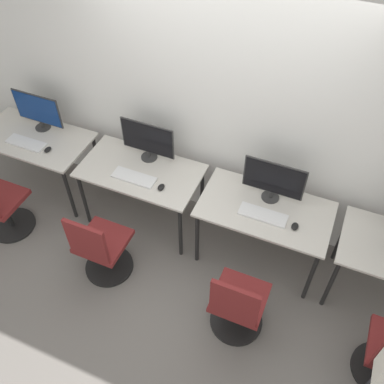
{
  "coord_description": "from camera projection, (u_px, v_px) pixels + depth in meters",
  "views": [
    {
      "loc": [
        1.01,
        -2.24,
        3.7
      ],
      "look_at": [
        0.0,
        0.13,
        0.9
      ],
      "focal_mm": 40.0,
      "sensor_mm": 36.0,
      "label": 1
    }
  ],
  "objects": [
    {
      "name": "ground_plane",
      "position": [
        187.0,
        260.0,
        4.39
      ],
      "size": [
        20.0,
        20.0,
        0.0
      ],
      "primitive_type": "plane",
      "color": "slate"
    },
    {
      "name": "wall_back",
      "position": [
        220.0,
        105.0,
        3.85
      ],
      "size": [
        12.0,
        0.05,
        2.8
      ],
      "color": "silver",
      "rests_on": "ground_plane"
    },
    {
      "name": "desk_far_left",
      "position": [
        35.0,
        143.0,
        4.62
      ],
      "size": [
        1.21,
        0.66,
        0.75
      ],
      "color": "#BCB7AD",
      "rests_on": "ground_plane"
    },
    {
      "name": "monitor_far_left",
      "position": [
        38.0,
        110.0,
        4.5
      ],
      "size": [
        0.56,
        0.17,
        0.43
      ],
      "color": "#2D2D2D",
      "rests_on": "desk_far_left"
    },
    {
      "name": "keyboard_far_left",
      "position": [
        26.0,
        143.0,
        4.48
      ],
      "size": [
        0.43,
        0.15,
        0.02
      ],
      "color": "silver",
      "rests_on": "desk_far_left"
    },
    {
      "name": "mouse_far_left",
      "position": [
        48.0,
        150.0,
        4.4
      ],
      "size": [
        0.06,
        0.09,
        0.03
      ],
      "color": "black",
      "rests_on": "desk_far_left"
    },
    {
      "name": "desk_left",
      "position": [
        141.0,
        176.0,
        4.28
      ],
      "size": [
        1.21,
        0.66,
        0.75
      ],
      "color": "#BCB7AD",
      "rests_on": "ground_plane"
    },
    {
      "name": "monitor_left",
      "position": [
        148.0,
        140.0,
        4.17
      ],
      "size": [
        0.56,
        0.17,
        0.43
      ],
      "color": "#2D2D2D",
      "rests_on": "desk_left"
    },
    {
      "name": "keyboard_left",
      "position": [
        134.0,
        177.0,
        4.13
      ],
      "size": [
        0.43,
        0.15,
        0.02
      ],
      "color": "silver",
      "rests_on": "desk_left"
    },
    {
      "name": "mouse_left",
      "position": [
        161.0,
        187.0,
        4.04
      ],
      "size": [
        0.06,
        0.09,
        0.03
      ],
      "color": "black",
      "rests_on": "desk_left"
    },
    {
      "name": "office_chair_left",
      "position": [
        101.0,
        250.0,
        4.02
      ],
      "size": [
        0.48,
        0.48,
        0.91
      ],
      "color": "black",
      "rests_on": "ground_plane"
    },
    {
      "name": "desk_right",
      "position": [
        264.0,
        214.0,
        3.94
      ],
      "size": [
        1.21,
        0.66,
        0.75
      ],
      "color": "#BCB7AD",
      "rests_on": "ground_plane"
    },
    {
      "name": "monitor_right",
      "position": [
        274.0,
        180.0,
        3.8
      ],
      "size": [
        0.56,
        0.17,
        0.43
      ],
      "color": "#2D2D2D",
      "rests_on": "desk_right"
    },
    {
      "name": "keyboard_right",
      "position": [
        263.0,
        215.0,
        3.81
      ],
      "size": [
        0.43,
        0.15,
        0.02
      ],
      "color": "silver",
      "rests_on": "desk_right"
    },
    {
      "name": "mouse_right",
      "position": [
        295.0,
        226.0,
        3.72
      ],
      "size": [
        0.06,
        0.09,
        0.03
      ],
      "color": "black",
      "rests_on": "desk_right"
    },
    {
      "name": "office_chair_right",
      "position": [
        237.0,
        307.0,
        3.63
      ],
      "size": [
        0.48,
        0.48,
        0.91
      ],
      "color": "black",
      "rests_on": "ground_plane"
    }
  ]
}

